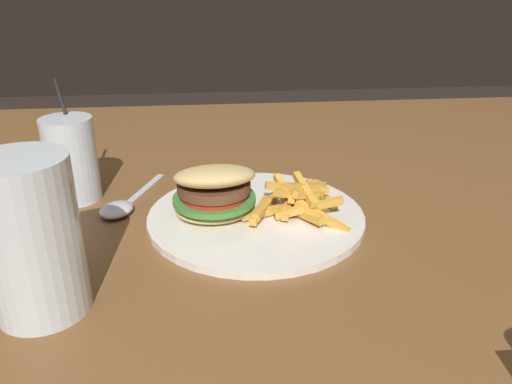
# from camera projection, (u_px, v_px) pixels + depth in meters

# --- Properties ---
(dining_table) EXTENTS (1.63, 1.41, 0.72)m
(dining_table) POSITION_uv_depth(u_px,v_px,m) (188.00, 331.00, 0.61)
(dining_table) COLOR brown
(dining_table) RESTS_ON ground_plane
(meal_plate_near) EXTENTS (0.28, 0.28, 0.09)m
(meal_plate_near) POSITION_uv_depth(u_px,v_px,m) (242.00, 205.00, 0.64)
(meal_plate_near) COLOR white
(meal_plate_near) RESTS_ON dining_table
(beer_glass) EXTENTS (0.09, 0.09, 0.15)m
(beer_glass) POSITION_uv_depth(u_px,v_px,m) (33.00, 241.00, 0.45)
(beer_glass) COLOR silver
(beer_glass) RESTS_ON dining_table
(juice_glass) EXTENTS (0.07, 0.07, 0.17)m
(juice_glass) POSITION_uv_depth(u_px,v_px,m) (72.00, 162.00, 0.69)
(juice_glass) COLOR silver
(juice_glass) RESTS_ON dining_table
(spoon) EXTENTS (0.08, 0.16, 0.01)m
(spoon) POSITION_uv_depth(u_px,v_px,m) (119.00, 207.00, 0.67)
(spoon) COLOR silver
(spoon) RESTS_ON dining_table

